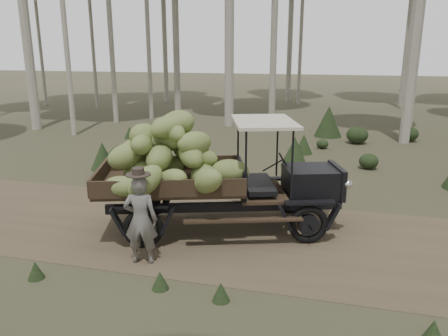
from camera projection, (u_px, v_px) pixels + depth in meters
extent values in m
plane|color=#473D2B|center=(239.00, 235.00, 8.72)|extent=(120.00, 120.00, 0.00)
cube|color=brown|center=(239.00, 235.00, 8.72)|extent=(70.00, 4.00, 0.01)
cube|color=black|center=(310.00, 181.00, 8.88)|extent=(1.25, 1.22, 0.55)
cube|color=black|center=(336.00, 180.00, 8.91)|extent=(0.41, 0.98, 0.62)
cube|color=black|center=(241.00, 177.00, 8.76)|extent=(0.52, 1.35, 0.55)
cube|color=#38281C|center=(171.00, 183.00, 8.70)|extent=(3.23, 2.60, 0.08)
cube|color=#38281C|center=(173.00, 163.00, 9.52)|extent=(2.68, 0.95, 0.32)
cube|color=#38281C|center=(169.00, 189.00, 7.79)|extent=(2.68, 0.95, 0.32)
cube|color=#38281C|center=(100.00, 176.00, 8.57)|extent=(0.63, 1.73, 0.32)
cube|color=beige|center=(264.00, 122.00, 8.50)|extent=(1.63, 1.98, 0.06)
cube|color=black|center=(223.00, 194.00, 9.24)|extent=(4.40, 1.56, 0.18)
cube|color=black|center=(225.00, 207.00, 8.50)|extent=(4.40, 1.56, 0.18)
torus|color=black|center=(291.00, 197.00, 9.80)|extent=(0.77, 0.37, 0.76)
torus|color=black|center=(308.00, 225.00, 8.26)|extent=(0.77, 0.37, 0.76)
torus|color=black|center=(151.00, 200.00, 9.61)|extent=(0.77, 0.37, 0.76)
torus|color=black|center=(143.00, 229.00, 8.06)|extent=(0.77, 0.37, 0.76)
sphere|color=beige|center=(334.00, 172.00, 9.34)|extent=(0.18, 0.18, 0.18)
sphere|color=beige|center=(348.00, 184.00, 8.47)|extent=(0.18, 0.18, 0.18)
ellipsoid|color=olive|center=(230.00, 172.00, 8.35)|extent=(0.87, 0.67, 0.52)
ellipsoid|color=olive|center=(136.00, 151.00, 8.81)|extent=(0.86, 1.00, 0.57)
ellipsoid|color=olive|center=(154.00, 138.00, 8.73)|extent=(0.81, 0.78, 0.60)
ellipsoid|color=olive|center=(162.00, 128.00, 8.55)|extent=(0.59, 0.75, 0.46)
ellipsoid|color=olive|center=(170.00, 167.00, 9.05)|extent=(0.78, 0.52, 0.70)
ellipsoid|color=olive|center=(199.00, 157.00, 8.42)|extent=(0.83, 0.52, 0.49)
ellipsoid|color=olive|center=(194.00, 143.00, 8.29)|extent=(0.80, 0.82, 0.45)
ellipsoid|color=olive|center=(177.00, 123.00, 8.54)|extent=(0.97, 0.73, 0.70)
ellipsoid|color=olive|center=(122.00, 187.00, 7.84)|extent=(0.76, 0.43, 0.40)
ellipsoid|color=olive|center=(191.00, 155.00, 8.30)|extent=(0.86, 0.87, 0.66)
ellipsoid|color=olive|center=(171.00, 140.00, 8.57)|extent=(1.01, 0.90, 0.65)
ellipsoid|color=olive|center=(170.00, 126.00, 8.28)|extent=(0.88, 0.86, 0.56)
ellipsoid|color=olive|center=(158.00, 167.00, 9.14)|extent=(0.92, 0.60, 0.64)
ellipsoid|color=olive|center=(190.00, 152.00, 9.02)|extent=(0.92, 0.89, 0.66)
ellipsoid|color=olive|center=(142.00, 145.00, 8.23)|extent=(0.51, 0.77, 0.49)
ellipsoid|color=olive|center=(174.00, 126.00, 8.54)|extent=(0.94, 0.72, 0.57)
ellipsoid|color=olive|center=(138.00, 171.00, 8.69)|extent=(0.96, 0.72, 0.64)
ellipsoid|color=olive|center=(126.00, 156.00, 8.57)|extent=(0.99, 0.81, 0.70)
ellipsoid|color=olive|center=(145.00, 139.00, 8.70)|extent=(0.72, 0.87, 0.67)
ellipsoid|color=olive|center=(173.00, 130.00, 8.36)|extent=(0.87, 0.85, 0.58)
ellipsoid|color=olive|center=(204.00, 177.00, 8.37)|extent=(0.72, 0.79, 0.54)
ellipsoid|color=olive|center=(159.00, 158.00, 8.31)|extent=(0.56, 0.81, 0.66)
ellipsoid|color=olive|center=(145.00, 136.00, 8.68)|extent=(0.84, 0.89, 0.63)
ellipsoid|color=olive|center=(171.00, 127.00, 8.53)|extent=(0.57, 0.90, 0.56)
ellipsoid|color=olive|center=(171.00, 181.00, 8.08)|extent=(1.02, 0.85, 0.72)
ellipsoid|color=olive|center=(145.00, 181.00, 7.67)|extent=(0.83, 0.97, 0.76)
ellipsoid|color=olive|center=(208.00, 181.00, 7.75)|extent=(0.91, 0.82, 0.70)
imported|color=#625E5A|center=(141.00, 220.00, 7.40)|extent=(0.64, 0.49, 1.57)
cylinder|color=#322823|center=(138.00, 175.00, 7.19)|extent=(0.50, 0.50, 0.02)
cylinder|color=#322823|center=(138.00, 172.00, 7.18)|extent=(0.25, 0.25, 0.13)
cone|color=#233319|center=(304.00, 144.00, 15.45)|extent=(0.64, 0.64, 0.71)
ellipsoid|color=#233319|center=(409.00, 134.00, 17.58)|extent=(0.74, 0.74, 0.59)
cone|color=#233319|center=(328.00, 121.00, 18.49)|extent=(1.16, 1.16, 1.29)
cone|color=#233319|center=(129.00, 163.00, 12.76)|extent=(0.66, 0.66, 0.73)
ellipsoid|color=#233319|center=(125.00, 158.00, 13.17)|extent=(1.02, 1.02, 0.81)
cone|color=#233319|center=(295.00, 151.00, 13.78)|extent=(0.85, 0.85, 0.95)
ellipsoid|color=#233319|center=(357.00, 135.00, 17.15)|extent=(0.83, 0.83, 0.67)
cone|color=#233319|center=(103.00, 156.00, 13.43)|extent=(0.77, 0.77, 0.85)
ellipsoid|color=#233319|center=(322.00, 144.00, 16.29)|extent=(0.44, 0.44, 0.36)
ellipsoid|color=#233319|center=(369.00, 161.00, 13.52)|extent=(0.59, 0.59, 0.47)
cone|color=#233319|center=(130.00, 133.00, 18.14)|extent=(0.45, 0.45, 0.50)
cone|color=#233319|center=(247.00, 194.00, 10.73)|extent=(0.27, 0.27, 0.30)
cone|color=#233319|center=(274.00, 188.00, 11.20)|extent=(0.27, 0.27, 0.30)
cone|color=#233319|center=(221.00, 292.00, 6.40)|extent=(0.27, 0.27, 0.30)
cone|color=#233319|center=(36.00, 270.00, 7.03)|extent=(0.27, 0.27, 0.30)
cone|color=#233319|center=(326.00, 197.00, 10.52)|extent=(0.27, 0.27, 0.30)
cone|color=#233319|center=(311.00, 198.00, 10.47)|extent=(0.27, 0.27, 0.30)
cone|color=#233319|center=(433.00, 330.00, 5.52)|extent=(0.27, 0.27, 0.30)
cone|color=#233319|center=(195.00, 186.00, 11.32)|extent=(0.27, 0.27, 0.30)
cone|color=#233319|center=(102.00, 180.00, 11.85)|extent=(0.27, 0.27, 0.30)
cone|color=#233319|center=(111.00, 179.00, 11.99)|extent=(0.27, 0.27, 0.30)
cone|color=#233319|center=(160.00, 280.00, 6.72)|extent=(0.27, 0.27, 0.30)
cone|color=#233319|center=(290.00, 188.00, 11.17)|extent=(0.27, 0.27, 0.30)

